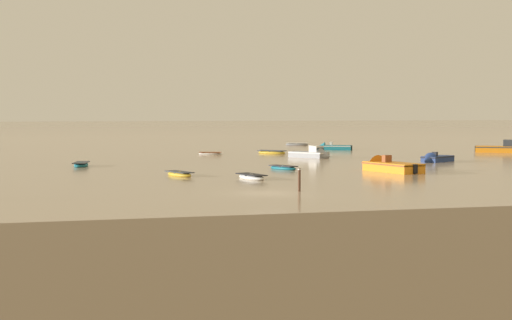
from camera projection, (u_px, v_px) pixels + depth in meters
ground_plane at (268, 193)px, 49.84m from camera, size 800.00×800.00×0.00m
motorboat_moored_1 at (434, 160)px, 80.95m from camera, size 5.07×4.20×1.70m
rowboat_moored_0 at (179, 174)px, 63.32m from camera, size 2.29×3.50×0.52m
rowboat_moored_1 at (297, 144)px, 121.62m from camera, size 3.81×2.75×0.57m
rowboat_moored_2 at (210, 154)px, 94.94m from camera, size 3.09×2.06×0.46m
motorboat_moored_2 at (386, 168)px, 68.33m from camera, size 4.08×7.11×2.31m
motorboat_moored_3 at (506, 150)px, 99.89m from camera, size 6.79×5.47×2.51m
motorboat_moored_4 at (330, 148)px, 107.08m from camera, size 5.37×4.05×1.77m
rowboat_moored_4 at (317, 147)px, 112.99m from camera, size 2.14×2.99×0.45m
rowboat_moored_5 at (251, 177)px, 60.45m from camera, size 2.07×3.68×0.55m
rowboat_moored_6 at (272, 152)px, 96.94m from camera, size 3.68×3.77×0.62m
motorboat_moored_5 at (314, 155)px, 88.55m from camera, size 4.64×5.51×2.06m
rowboat_moored_7 at (81, 165)px, 74.47m from camera, size 1.90×3.88×0.59m
rowboat_moored_8 at (283, 168)px, 70.58m from camera, size 2.45×3.29×0.50m
mooring_post_near at (299, 180)px, 50.92m from camera, size 0.22×0.22×1.72m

